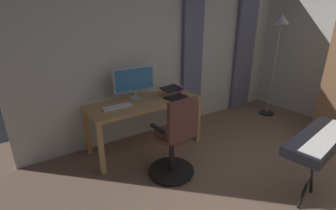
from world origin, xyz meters
TOP-DOWN VIEW (x-y plane):
  - back_room_partition at (0.00, -2.84)m, footprint 4.90×0.10m
  - curtain_left_panel at (-1.69, -2.73)m, footprint 0.50×0.06m
  - curtain_right_panel at (-0.35, -2.73)m, footprint 0.39×0.06m
  - desk at (0.79, -2.36)m, footprint 1.59×0.65m
  - office_chair at (0.84, -1.57)m, footprint 0.56×0.56m
  - computer_monitor at (0.84, -2.57)m, footprint 0.63×0.18m
  - computer_keyboard at (1.21, -2.34)m, footprint 0.38×0.13m
  - laptop at (0.35, -2.28)m, footprint 0.35×0.35m
  - mug_coffee at (0.12, -2.44)m, footprint 0.14×0.09m
  - piano_keyboard at (-0.08, -0.45)m, footprint 1.06×0.45m
  - floor_lamp at (-1.84, -2.14)m, footprint 0.28×0.28m

SIDE VIEW (x-z plane):
  - office_chair at x=0.84m, z-range -0.03..0.99m
  - desk at x=0.79m, z-range 0.27..1.00m
  - piano_keyboard at x=-0.08m, z-range 0.32..1.11m
  - computer_keyboard at x=1.21m, z-range 0.72..0.75m
  - laptop at x=0.35m, z-range 0.70..0.85m
  - mug_coffee at x=0.12m, z-range 0.73..0.83m
  - computer_monitor at x=0.84m, z-range 0.76..1.21m
  - curtain_left_panel at x=-1.69m, z-range 0.00..2.29m
  - curtain_right_panel at x=-0.35m, z-range 0.00..2.29m
  - back_room_partition at x=0.00m, z-range 0.00..2.75m
  - floor_lamp at x=-1.84m, z-range 0.58..2.46m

